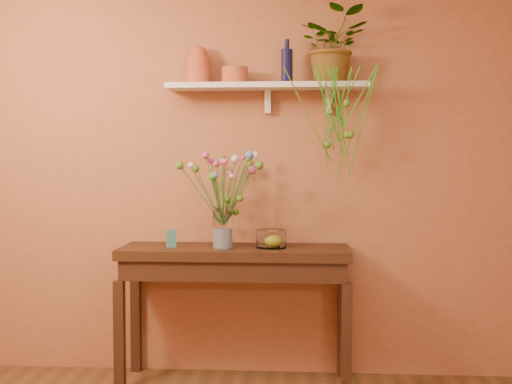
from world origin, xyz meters
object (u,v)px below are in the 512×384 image
object	(u,v)px
spider_plant	(333,46)
sideboard	(235,267)
terracotta_jug	(198,66)
glass_vase	(223,231)
bouquet	(228,176)
glass_bowl	(271,239)
blue_bottle	(287,65)

from	to	relation	value
spider_plant	sideboard	bearing A→B (deg)	-167.25
sideboard	spider_plant	xyz separation A→B (m)	(0.62, 0.14, 1.42)
terracotta_jug	spider_plant	world-z (taller)	spider_plant
terracotta_jug	spider_plant	bearing A→B (deg)	-0.38
sideboard	spider_plant	world-z (taller)	spider_plant
glass_vase	bouquet	world-z (taller)	bouquet
terracotta_jug	spider_plant	xyz separation A→B (m)	(0.88, -0.01, 0.12)
sideboard	terracotta_jug	world-z (taller)	terracotta_jug
sideboard	glass_bowl	size ratio (longest dim) A/B	7.65
blue_bottle	spider_plant	xyz separation A→B (m)	(0.30, 0.04, 0.12)
glass_vase	glass_bowl	distance (m)	0.31
sideboard	glass_bowl	bearing A→B (deg)	-3.73
glass_vase	glass_bowl	size ratio (longest dim) A/B	1.36
bouquet	spider_plant	bearing A→B (deg)	14.93
blue_bottle	glass_vase	xyz separation A→B (m)	(-0.40, -0.15, -1.05)
blue_bottle	glass_bowl	bearing A→B (deg)	-128.38
glass_vase	bouquet	xyz separation A→B (m)	(0.03, 0.01, 0.35)
terracotta_jug	blue_bottle	bearing A→B (deg)	-4.26
blue_bottle	bouquet	distance (m)	0.81
sideboard	bouquet	xyz separation A→B (m)	(-0.04, -0.04, 0.59)
bouquet	glass_vase	bearing A→B (deg)	-161.67
sideboard	glass_vase	bearing A→B (deg)	-147.11
blue_bottle	glass_vase	bearing A→B (deg)	-159.38
terracotta_jug	bouquet	size ratio (longest dim) A/B	0.47
glass_bowl	glass_vase	bearing A→B (deg)	-174.14
blue_bottle	bouquet	world-z (taller)	blue_bottle
sideboard	glass_bowl	xyz separation A→B (m)	(0.23, -0.02, 0.18)
bouquet	blue_bottle	bearing A→B (deg)	20.82
spider_plant	glass_vase	xyz separation A→B (m)	(-0.70, -0.19, -1.18)
terracotta_jug	bouquet	bearing A→B (deg)	-40.42
sideboard	glass_bowl	distance (m)	0.30
spider_plant	glass_bowl	size ratio (longest dim) A/B	2.49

